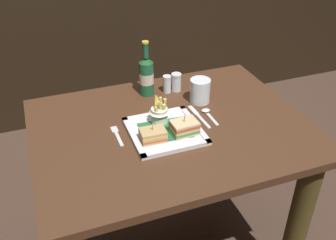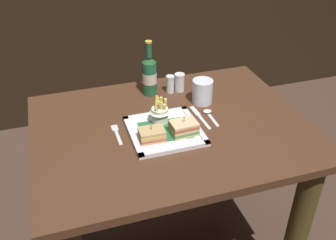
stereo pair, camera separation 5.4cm
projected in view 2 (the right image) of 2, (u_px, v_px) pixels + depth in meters
dining_table at (171, 164)px, 1.54m from camera, size 1.03×0.78×0.74m
square_plate at (165, 131)px, 1.40m from camera, size 0.26×0.26×0.02m
sandwich_half_left at (152, 135)px, 1.33m from camera, size 0.09×0.07×0.07m
sandwich_half_right at (184, 128)px, 1.36m from camera, size 0.10×0.07×0.07m
fries_cup at (160, 112)px, 1.42m from camera, size 0.08×0.08×0.11m
beer_bottle at (149, 75)px, 1.60m from camera, size 0.06×0.06×0.24m
water_glass at (202, 93)px, 1.56m from camera, size 0.08×0.08×0.10m
fork at (117, 133)px, 1.39m from camera, size 0.02×0.13×0.00m
knife at (199, 116)px, 1.49m from camera, size 0.02×0.17×0.00m
spoon at (209, 113)px, 1.50m from camera, size 0.03×0.12×0.01m
salt_shaker at (170, 85)px, 1.64m from camera, size 0.04×0.04×0.08m
pepper_shaker at (179, 83)px, 1.65m from camera, size 0.04×0.04×0.08m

